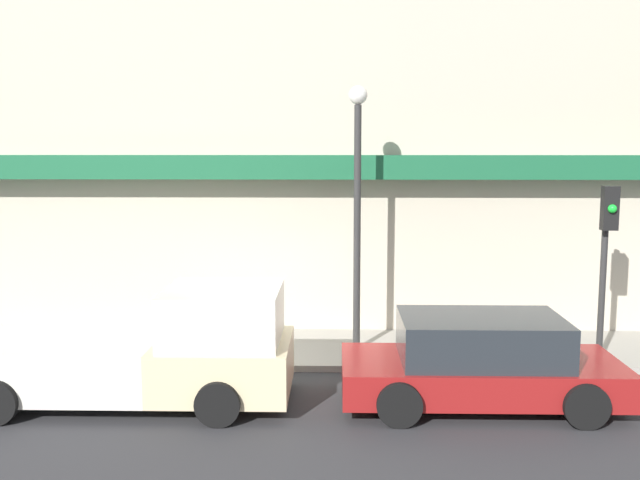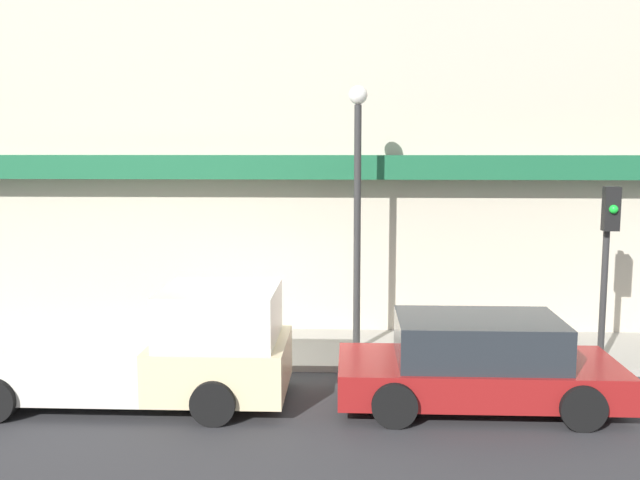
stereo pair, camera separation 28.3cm
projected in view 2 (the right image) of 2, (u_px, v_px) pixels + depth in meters
ground_plane at (265, 372)px, 13.16m from camera, size 80.00×80.00×0.00m
sidewalk at (273, 348)px, 14.48m from camera, size 36.00×2.67×0.12m
building at (285, 93)px, 16.58m from camera, size 19.80×3.80×10.77m
pickup_truck at (146, 352)px, 11.55m from camera, size 5.37×2.17×1.89m
parked_car at (477, 363)px, 11.34m from camera, size 4.42×2.09×1.45m
fire_hydrant at (462, 343)px, 13.46m from camera, size 0.20×0.20×0.64m
street_lamp at (357, 186)px, 13.75m from camera, size 0.36×0.36×5.16m
traffic_light at (608, 242)px, 12.96m from camera, size 0.28×0.42×3.30m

